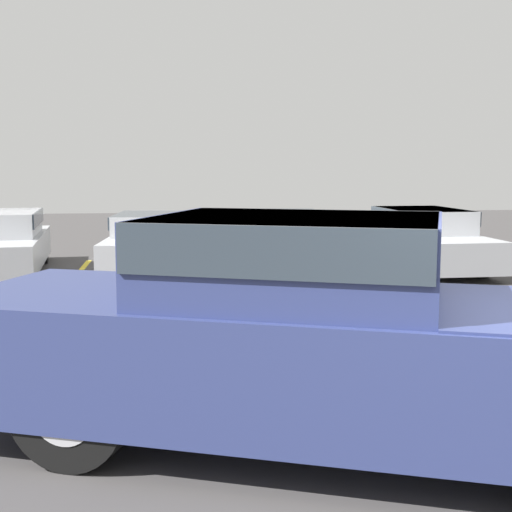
{
  "coord_description": "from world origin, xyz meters",
  "views": [
    {
      "loc": [
        -2.39,
        -4.37,
        2.22
      ],
      "look_at": [
        -1.19,
        5.17,
        1.0
      ],
      "focal_mm": 50.0,
      "sensor_mm": 36.0,
      "label": 1
    }
  ],
  "objects_px": {
    "pickup_truck": "(335,335)",
    "parked_sedan_b": "(155,241)",
    "wheel_stop_curb": "(323,252)",
    "parked_sedan_d": "(423,237)",
    "parked_sedan_a": "(0,241)",
    "parked_sedan_c": "(286,240)"
  },
  "relations": [
    {
      "from": "wheel_stop_curb",
      "to": "pickup_truck",
      "type": "bearing_deg",
      "value": -102.17
    },
    {
      "from": "parked_sedan_b",
      "to": "parked_sedan_c",
      "type": "relative_size",
      "value": 0.96
    },
    {
      "from": "parked_sedan_a",
      "to": "wheel_stop_curb",
      "type": "distance_m",
      "value": 7.68
    },
    {
      "from": "parked_sedan_b",
      "to": "parked_sedan_c",
      "type": "xyz_separation_m",
      "value": [
        2.76,
        -0.3,
        0.01
      ]
    },
    {
      "from": "parked_sedan_a",
      "to": "parked_sedan_c",
      "type": "xyz_separation_m",
      "value": [
        5.95,
        -0.39,
        -0.02
      ]
    },
    {
      "from": "parked_sedan_a",
      "to": "parked_sedan_d",
      "type": "relative_size",
      "value": 1.03
    },
    {
      "from": "parked_sedan_a",
      "to": "parked_sedan_c",
      "type": "distance_m",
      "value": 5.96
    },
    {
      "from": "parked_sedan_b",
      "to": "parked_sedan_d",
      "type": "xyz_separation_m",
      "value": [
        5.76,
        -0.33,
        0.04
      ]
    },
    {
      "from": "parked_sedan_a",
      "to": "parked_sedan_b",
      "type": "relative_size",
      "value": 1.07
    },
    {
      "from": "pickup_truck",
      "to": "parked_sedan_b",
      "type": "bearing_deg",
      "value": 120.51
    },
    {
      "from": "pickup_truck",
      "to": "parked_sedan_c",
      "type": "relative_size",
      "value": 1.35
    },
    {
      "from": "parked_sedan_c",
      "to": "wheel_stop_curb",
      "type": "relative_size",
      "value": 2.93
    },
    {
      "from": "wheel_stop_curb",
      "to": "parked_sedan_b",
      "type": "bearing_deg",
      "value": -151.0
    },
    {
      "from": "parked_sedan_d",
      "to": "wheel_stop_curb",
      "type": "bearing_deg",
      "value": -149.53
    },
    {
      "from": "parked_sedan_b",
      "to": "pickup_truck",
      "type": "bearing_deg",
      "value": 13.74
    },
    {
      "from": "wheel_stop_curb",
      "to": "parked_sedan_d",
      "type": "bearing_deg",
      "value": -58.39
    },
    {
      "from": "parked_sedan_a",
      "to": "wheel_stop_curb",
      "type": "bearing_deg",
      "value": 101.49
    },
    {
      "from": "parked_sedan_d",
      "to": "pickup_truck",
      "type": "bearing_deg",
      "value": -25.06
    },
    {
      "from": "pickup_truck",
      "to": "parked_sedan_b",
      "type": "distance_m",
      "value": 10.01
    },
    {
      "from": "parked_sedan_a",
      "to": "parked_sedan_b",
      "type": "distance_m",
      "value": 3.19
    },
    {
      "from": "pickup_truck",
      "to": "parked_sedan_c",
      "type": "distance_m",
      "value": 9.67
    },
    {
      "from": "parked_sedan_a",
      "to": "parked_sedan_d",
      "type": "bearing_deg",
      "value": 82.08
    }
  ]
}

